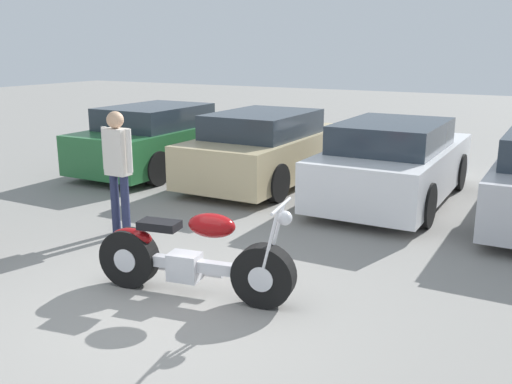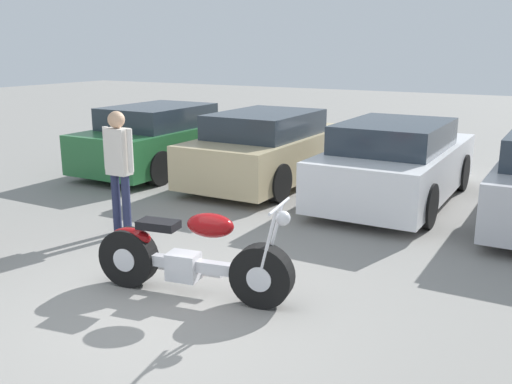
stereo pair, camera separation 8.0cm
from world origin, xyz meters
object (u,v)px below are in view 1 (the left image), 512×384
(parked_car_champagne, at_px, (268,148))
(parked_car_white, at_px, (394,163))
(person_standing, at_px, (118,162))
(parked_car_green, at_px, (162,139))
(motorcycle, at_px, (191,258))

(parked_car_champagne, relative_size, parked_car_white, 1.00)
(person_standing, bearing_deg, parked_car_white, 52.21)
(person_standing, bearing_deg, parked_car_green, 120.50)
(parked_car_champagne, bearing_deg, parked_car_white, -4.39)
(motorcycle, bearing_deg, parked_car_green, 130.72)
(parked_car_green, xyz_separation_m, parked_car_champagne, (2.58, 0.06, 0.00))
(motorcycle, relative_size, parked_car_champagne, 0.53)
(parked_car_green, bearing_deg, motorcycle, -49.28)
(motorcycle, relative_size, parked_car_green, 0.53)
(parked_car_white, bearing_deg, motorcycle, -99.17)
(parked_car_green, distance_m, parked_car_champagne, 2.58)
(parked_car_green, relative_size, parked_car_white, 1.00)
(motorcycle, xyz_separation_m, parked_car_green, (-4.36, 5.07, 0.25))
(motorcycle, bearing_deg, parked_car_white, 80.83)
(motorcycle, bearing_deg, parked_car_champagne, 109.19)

